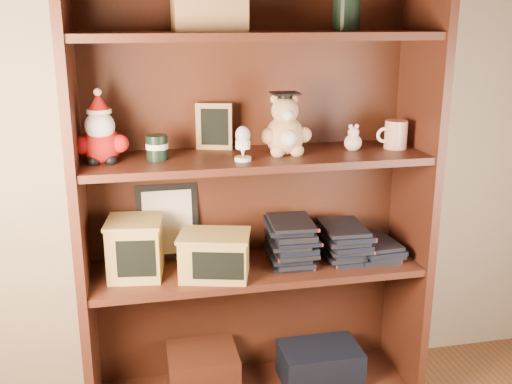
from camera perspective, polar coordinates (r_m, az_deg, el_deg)
bookcase at (r=2.10m, az=-0.36°, el=-0.70°), size 1.20×0.35×1.60m
shelf_lower at (r=2.14m, az=0.00°, el=-7.28°), size 1.14×0.33×0.02m
shelf_upper at (r=2.01m, az=0.00°, el=3.21°), size 1.14×0.33×0.02m
santa_plush at (r=1.95m, az=-14.58°, el=5.25°), size 0.17×0.12×0.24m
teachers_tin at (r=1.96m, az=-9.41°, el=4.24°), size 0.07×0.07×0.08m
chalkboard_plaque at (r=2.08m, az=-4.01°, el=6.17°), size 0.12×0.09×0.16m
egg_cup at (r=1.91m, az=-1.26°, el=4.77°), size 0.05×0.05×0.11m
grad_teddy_bear at (r=2.01m, az=2.79°, el=5.89°), size 0.18×0.15×0.21m
pink_figurine at (r=2.10m, az=9.23°, el=4.89°), size 0.06×0.06×0.09m
teacher_mug at (r=2.16m, az=13.11°, el=5.35°), size 0.11×0.08×0.10m
certificate_frame at (r=2.18m, az=-8.42°, el=-2.81°), size 0.22×0.06×0.27m
treats_box at (r=2.06m, az=-11.41°, el=-5.21°), size 0.20×0.20×0.20m
pencils_box at (r=2.02m, az=-3.97°, el=-6.00°), size 0.27×0.22×0.15m
book_stack_left at (r=2.13m, az=3.26°, el=-4.71°), size 0.14×0.20×0.16m
book_stack_mid at (r=2.20m, az=8.44°, el=-4.66°), size 0.14×0.20×0.13m
book_stack_right at (r=2.25m, az=11.32°, el=-5.15°), size 0.14×0.20×0.06m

